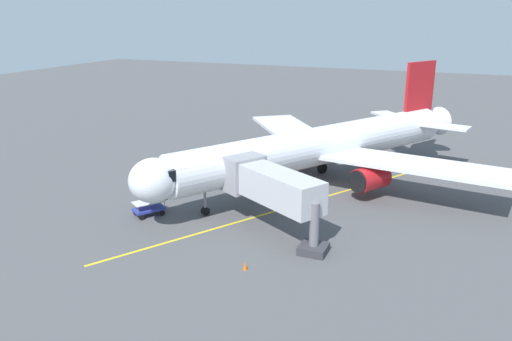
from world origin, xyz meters
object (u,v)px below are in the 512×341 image
jet_bridge (266,184)px  safety_cone_nose_left (185,174)px  airplane (322,146)px  belt_loader_portside (342,144)px  safety_cone_nose_right (245,266)px  baggage_cart_near_nose (149,208)px  ground_crew_wing_walker (182,179)px  ground_crew_marshaller (160,193)px

jet_bridge → safety_cone_nose_left: jet_bridge is taller
airplane → belt_loader_portside: (1.24, -14.29, -3.29)m
airplane → belt_loader_portside: airplane is taller
airplane → safety_cone_nose_right: airplane is taller
baggage_cart_near_nose → belt_loader_portside: (-10.17, -28.16, 0.06)m
airplane → safety_cone_nose_left: bearing=13.3°
ground_crew_wing_walker → safety_cone_nose_right: bearing=134.2°
ground_crew_wing_walker → jet_bridge: bearing=152.2°
ground_crew_wing_walker → safety_cone_nose_left: (1.54, -3.08, -0.61)m
jet_bridge → baggage_cart_near_nose: jet_bridge is taller
jet_bridge → safety_cone_nose_left: 16.30m
safety_cone_nose_left → ground_crew_marshaller: bearing=103.7°
safety_cone_nose_left → baggage_cart_near_nose: bearing=104.2°
ground_crew_marshaller → baggage_cart_near_nose: 3.07m
ground_crew_wing_walker → baggage_cart_near_nose: ground_crew_wing_walker is taller
jet_bridge → airplane: bearing=-94.8°
jet_bridge → safety_cone_nose_right: 8.05m
ground_crew_wing_walker → safety_cone_nose_right: (-12.81, 13.19, -0.61)m
ground_crew_marshaller → ground_crew_wing_walker: (0.32, -4.52, 0.00)m
jet_bridge → safety_cone_nose_left: size_ratio=19.62×
baggage_cart_near_nose → ground_crew_marshaller: bearing=-74.6°
belt_loader_portside → jet_bridge: bearing=90.4°
safety_cone_nose_right → jet_bridge: bearing=-79.6°
ground_crew_marshaller → baggage_cart_near_nose: bearing=105.4°
belt_loader_portside → baggage_cart_near_nose: bearing=70.1°
airplane → ground_crew_wing_walker: airplane is taller
belt_loader_portside → safety_cone_nose_left: belt_loader_portside is taller
baggage_cart_near_nose → safety_cone_nose_left: 10.89m
airplane → jet_bridge: (1.04, 12.45, -0.24)m
ground_crew_marshaller → safety_cone_nose_right: (-12.49, 8.66, -0.61)m
airplane → safety_cone_nose_left: size_ratio=66.37×
safety_cone_nose_right → ground_crew_wing_walker: bearing=-45.8°
ground_crew_marshaller → safety_cone_nose_right: bearing=145.3°
ground_crew_wing_walker → safety_cone_nose_right: ground_crew_wing_walker is taller
jet_bridge → safety_cone_nose_left: (13.04, -9.13, -3.49)m
jet_bridge → belt_loader_portside: bearing=-89.6°
ground_crew_marshaller → safety_cone_nose_left: size_ratio=3.11×
belt_loader_portside → safety_cone_nose_left: size_ratio=8.00×
airplane → baggage_cart_near_nose: bearing=50.6°
baggage_cart_near_nose → safety_cone_nose_right: bearing=153.9°
baggage_cart_near_nose → jet_bridge: bearing=-172.2°
jet_bridge → safety_cone_nose_right: (-1.31, 7.14, -3.49)m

